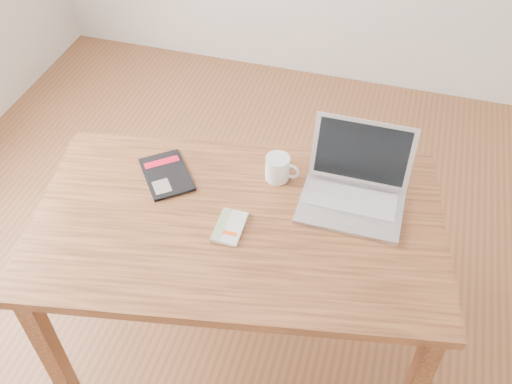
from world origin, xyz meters
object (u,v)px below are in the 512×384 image
(white_guidebook, at_px, (230,227))
(coffee_mug, at_px, (278,168))
(black_guidebook, at_px, (166,174))
(desk, at_px, (239,236))
(laptop, at_px, (355,187))

(white_guidebook, bearing_deg, coffee_mug, 70.83)
(black_guidebook, relative_size, coffee_mug, 2.17)
(desk, distance_m, black_guidebook, 0.38)
(laptop, relative_size, coffee_mug, 2.78)
(black_guidebook, bearing_deg, laptop, -31.49)
(coffee_mug, bearing_deg, black_guidebook, -161.72)
(white_guidebook, distance_m, laptop, 0.48)
(desk, bearing_deg, coffee_mug, 61.44)
(white_guidebook, relative_size, black_guidebook, 0.54)
(white_guidebook, height_order, coffee_mug, coffee_mug)
(desk, relative_size, black_guidebook, 5.51)
(black_guidebook, distance_m, laptop, 0.72)
(laptop, bearing_deg, desk, -148.85)
(desk, xyz_separation_m, coffee_mug, (0.08, 0.25, 0.14))
(laptop, distance_m, coffee_mug, 0.30)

